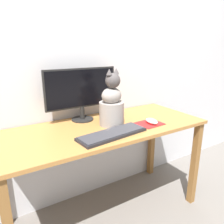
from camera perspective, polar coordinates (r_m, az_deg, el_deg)
ground_plane at (r=1.97m, az=-1.75°, el=-24.78°), size 12.00×12.00×0.00m
wall_back at (r=1.78m, az=-7.72°, el=14.77°), size 7.00×0.04×2.50m
desk at (r=1.61m, az=-1.96°, el=-7.16°), size 1.50×0.62×0.76m
monitor at (r=1.66m, az=-7.98°, el=5.42°), size 0.56×0.17×0.40m
keyboard at (r=1.41m, az=0.13°, el=-5.71°), size 0.48×0.21×0.02m
mousepad_right at (r=1.65m, az=9.81°, el=-2.98°), size 0.19×0.17×0.00m
computer_mouse_right at (r=1.63m, az=10.31°, el=-2.36°), size 0.06×0.11×0.04m
cat at (r=1.56m, az=-0.06°, el=1.96°), size 0.24×0.26×0.41m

